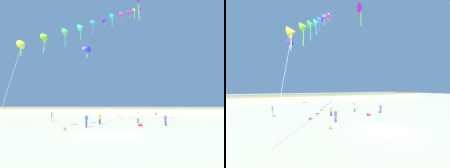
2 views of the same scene
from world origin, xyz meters
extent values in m
plane|color=beige|center=(0.00, 0.00, 0.00)|extent=(240.00, 240.00, 0.00)
cube|color=beige|center=(0.00, 46.08, 0.77)|extent=(120.00, 13.09, 1.54)
cube|color=gray|center=(0.00, 46.08, 1.76)|extent=(120.00, 11.13, 0.88)
cylinder|color=#282D4C|center=(7.28, 9.32, 0.40)|extent=(0.12, 0.12, 0.80)
cylinder|color=#282D4C|center=(7.41, 9.26, 0.40)|extent=(0.12, 0.12, 0.80)
cylinder|color=purple|center=(7.34, 9.29, 1.08)|extent=(0.21, 0.21, 0.56)
cylinder|color=purple|center=(7.18, 9.36, 1.12)|extent=(0.20, 0.15, 0.54)
cylinder|color=purple|center=(7.51, 9.21, 1.12)|extent=(0.20, 0.15, 0.54)
sphere|color=tan|center=(7.34, 9.29, 1.47)|extent=(0.22, 0.22, 0.22)
cylinder|color=gray|center=(-11.00, 14.18, 0.43)|extent=(0.13, 0.13, 0.86)
cylinder|color=gray|center=(-10.94, 14.04, 0.43)|extent=(0.13, 0.13, 0.86)
cylinder|color=green|center=(-10.97, 14.11, 1.17)|extent=(0.23, 0.23, 0.61)
cylinder|color=green|center=(-11.05, 14.29, 1.21)|extent=(0.16, 0.22, 0.58)
cylinder|color=green|center=(-10.90, 13.93, 1.21)|extent=(0.16, 0.22, 0.58)
sphere|color=brown|center=(-10.97, 14.11, 1.59)|extent=(0.23, 0.23, 0.23)
cylinder|color=#474C56|center=(-3.41, 6.24, 0.43)|extent=(0.13, 0.13, 0.87)
cylinder|color=#474C56|center=(-3.27, 6.18, 0.43)|extent=(0.13, 0.13, 0.87)
cylinder|color=blue|center=(-3.34, 6.21, 1.18)|extent=(0.23, 0.23, 0.62)
cylinder|color=blue|center=(-3.52, 6.29, 1.22)|extent=(0.22, 0.16, 0.58)
cylinder|color=blue|center=(-3.15, 6.13, 1.22)|extent=(0.22, 0.16, 0.58)
sphere|color=beige|center=(-3.34, 6.21, 1.61)|extent=(0.24, 0.24, 0.24)
cylinder|color=#474C56|center=(3.73, 12.41, 0.41)|extent=(0.12, 0.12, 0.82)
cylinder|color=#474C56|center=(3.59, 12.44, 0.41)|extent=(0.12, 0.12, 0.82)
cylinder|color=white|center=(3.66, 12.42, 1.11)|extent=(0.22, 0.22, 0.58)
cylinder|color=white|center=(3.84, 12.38, 1.16)|extent=(0.21, 0.12, 0.55)
cylinder|color=white|center=(3.48, 12.46, 1.16)|extent=(0.21, 0.12, 0.55)
sphere|color=brown|center=(3.66, 12.42, 1.52)|extent=(0.22, 0.22, 0.22)
cylinder|color=black|center=(-2.09, 10.55, 0.39)|extent=(0.11, 0.11, 0.78)
cylinder|color=black|center=(-2.23, 10.58, 0.39)|extent=(0.11, 0.11, 0.78)
cylinder|color=orange|center=(-2.16, 10.57, 1.06)|extent=(0.21, 0.21, 0.55)
cylinder|color=orange|center=(-1.99, 10.53, 1.10)|extent=(0.20, 0.12, 0.53)
cylinder|color=orange|center=(-2.33, 10.60, 1.10)|extent=(0.20, 0.12, 0.53)
sphere|color=tan|center=(-2.16, 10.57, 1.44)|extent=(0.21, 0.21, 0.21)
cone|color=yellow|center=(-9.87, 1.64, 9.84)|extent=(1.25, 1.37, 1.20)
cylinder|color=#C6E539|center=(-9.94, 1.51, 9.01)|extent=(0.13, 0.10, 1.23)
cone|color=#70CC28|center=(-8.23, 4.02, 11.50)|extent=(1.34, 1.41, 1.21)
cylinder|color=#5BE539|center=(-8.30, 3.89, 10.27)|extent=(0.21, 0.27, 2.02)
cone|color=#3DD356|center=(-6.60, 7.15, 13.30)|extent=(1.19, 1.33, 1.14)
cylinder|color=#39E57F|center=(-6.67, 7.02, 12.06)|extent=(0.15, 0.32, 2.03)
cone|color=#38E8AB|center=(-5.02, 9.68, 14.89)|extent=(1.27, 1.37, 1.19)
cylinder|color=#39E5D3|center=(-5.09, 9.55, 13.78)|extent=(0.23, 0.13, 1.77)
cone|color=#309FF2|center=(-3.53, 12.40, 16.75)|extent=(1.18, 1.33, 1.16)
cylinder|color=#3972E5|center=(-3.61, 12.27, 15.49)|extent=(0.29, 0.20, 2.08)
cone|color=#4D28C8|center=(-1.90, 15.21, 18.47)|extent=(1.25, 1.33, 1.13)
cylinder|color=#8A39E5|center=(-1.98, 15.08, 17.60)|extent=(0.21, 0.15, 1.30)
cone|color=#1DE1DC|center=(-0.70, 17.71, 20.19)|extent=(1.12, 1.30, 1.12)
cylinder|color=#39C0E5|center=(-0.78, 17.58, 19.00)|extent=(0.11, 0.27, 1.95)
cone|color=#DB30C2|center=(1.10, 20.74, 22.09)|extent=(1.31, 1.39, 1.19)
cylinder|color=#E539A2|center=(1.03, 20.61, 20.94)|extent=(0.25, 0.20, 1.86)
cone|color=#E818C2|center=(2.75, 23.20, 23.47)|extent=(1.21, 1.34, 1.17)
cylinder|color=#E5399C|center=(2.67, 23.07, 22.64)|extent=(0.19, 0.20, 1.23)
cone|color=gold|center=(4.03, 26.36, 25.58)|extent=(1.32, 1.40, 1.22)
cylinder|color=yellow|center=(3.96, 26.23, 24.39)|extent=(0.11, 0.19, 1.93)
cone|color=#5B3AE1|center=(5.80, 28.87, 27.37)|extent=(1.19, 1.33, 1.15)
cylinder|color=#8439E5|center=(5.73, 28.74, 26.26)|extent=(0.11, 0.13, 1.78)
cylinder|color=silver|center=(-10.74, 0.75, 4.77)|extent=(1.75, 1.52, 9.55)
cone|color=#3430EA|center=(-6.89, 23.54, 15.69)|extent=(2.66, 2.45, 2.25)
cone|color=yellow|center=(-6.89, 23.54, 15.71)|extent=(1.49, 1.39, 1.26)
cylinder|color=yellow|center=(-6.89, 23.54, 14.36)|extent=(0.23, 0.14, 2.02)
cone|color=#E716D9|center=(3.89, 10.58, 19.73)|extent=(1.31, 1.97, 1.91)
cone|color=#62E52D|center=(3.89, 10.58, 19.75)|extent=(0.76, 1.09, 1.06)
cylinder|color=#62E52D|center=(3.89, 10.58, 17.86)|extent=(0.33, 0.34, 3.20)
cube|color=red|center=(3.72, 8.15, 0.18)|extent=(0.56, 0.40, 0.36)
cube|color=white|center=(3.72, 8.15, 0.39)|extent=(0.58, 0.41, 0.06)
cylinder|color=black|center=(3.72, 8.15, 0.45)|extent=(0.45, 0.03, 0.03)
sphere|color=orange|center=(-5.33, 3.33, 0.18)|extent=(0.36, 0.36, 0.36)
cylinder|color=green|center=(-5.33, 3.33, 0.18)|extent=(0.36, 0.36, 0.09)
camera|label=1|loc=(1.85, -19.66, 2.94)|focal=32.00mm
camera|label=2|loc=(-11.96, -12.44, 4.71)|focal=24.00mm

